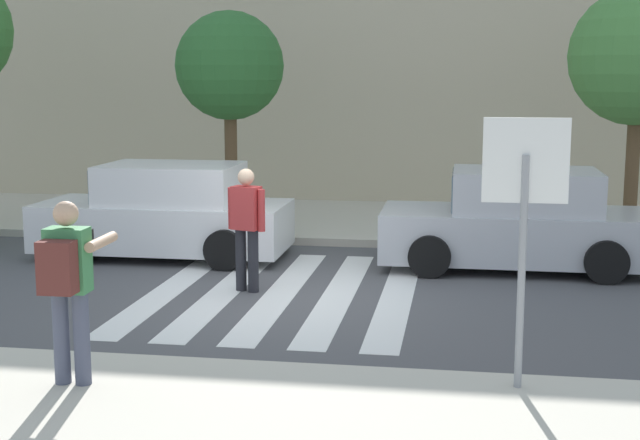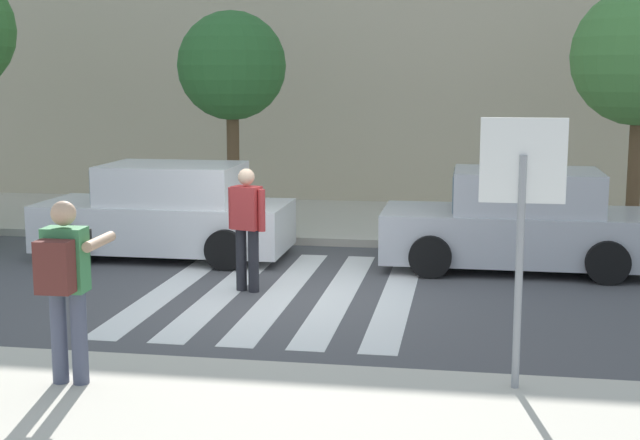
% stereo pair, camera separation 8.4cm
% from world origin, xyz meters
% --- Properties ---
extents(ground_plane, '(120.00, 120.00, 0.00)m').
position_xyz_m(ground_plane, '(0.00, 0.00, 0.00)').
color(ground_plane, '#4C4C4F').
extents(sidewalk_far, '(60.00, 4.80, 0.14)m').
position_xyz_m(sidewalk_far, '(0.00, 6.00, 0.07)').
color(sidewalk_far, beige).
rests_on(sidewalk_far, ground).
extents(building_facade_far, '(56.00, 4.00, 7.99)m').
position_xyz_m(building_facade_far, '(0.00, 10.40, 3.99)').
color(building_facade_far, beige).
rests_on(building_facade_far, ground).
extents(crosswalk_stripe_0, '(0.44, 5.20, 0.01)m').
position_xyz_m(crosswalk_stripe_0, '(-1.60, 0.20, 0.00)').
color(crosswalk_stripe_0, silver).
rests_on(crosswalk_stripe_0, ground).
extents(crosswalk_stripe_1, '(0.44, 5.20, 0.01)m').
position_xyz_m(crosswalk_stripe_1, '(-0.80, 0.20, 0.00)').
color(crosswalk_stripe_1, silver).
rests_on(crosswalk_stripe_1, ground).
extents(crosswalk_stripe_2, '(0.44, 5.20, 0.01)m').
position_xyz_m(crosswalk_stripe_2, '(0.00, 0.20, 0.00)').
color(crosswalk_stripe_2, silver).
rests_on(crosswalk_stripe_2, ground).
extents(crosswalk_stripe_3, '(0.44, 5.20, 0.01)m').
position_xyz_m(crosswalk_stripe_3, '(0.80, 0.20, 0.00)').
color(crosswalk_stripe_3, silver).
rests_on(crosswalk_stripe_3, ground).
extents(crosswalk_stripe_4, '(0.44, 5.20, 0.01)m').
position_xyz_m(crosswalk_stripe_4, '(1.60, 0.20, 0.00)').
color(crosswalk_stripe_4, silver).
rests_on(crosswalk_stripe_4, ground).
extents(stop_sign, '(0.76, 0.08, 2.48)m').
position_xyz_m(stop_sign, '(3.00, -3.55, 1.95)').
color(stop_sign, gray).
rests_on(stop_sign, sidewalk_near).
extents(photographer_with_backpack, '(0.59, 0.85, 1.72)m').
position_xyz_m(photographer_with_backpack, '(-1.10, -4.16, 1.17)').
color(photographer_with_backpack, '#474C60').
rests_on(photographer_with_backpack, sidewalk_near).
extents(pedestrian_crossing, '(0.56, 0.34, 1.72)m').
position_xyz_m(pedestrian_crossing, '(-0.49, 0.18, 0.97)').
color(pedestrian_crossing, '#232328').
rests_on(pedestrian_crossing, ground).
extents(parked_car_white, '(4.10, 1.92, 1.55)m').
position_xyz_m(parked_car_white, '(-2.39, 2.30, 0.73)').
color(parked_car_white, white).
rests_on(parked_car_white, ground).
extents(parked_car_silver, '(4.10, 1.92, 1.55)m').
position_xyz_m(parked_car_silver, '(3.30, 2.30, 0.73)').
color(parked_car_silver, '#B7BABF').
rests_on(parked_car_silver, ground).
extents(street_tree_center, '(2.06, 2.06, 4.05)m').
position_xyz_m(street_tree_center, '(-1.96, 4.93, 3.14)').
color(street_tree_center, brown).
rests_on(street_tree_center, sidewalk_far).
extents(street_tree_east, '(2.41, 2.41, 4.38)m').
position_xyz_m(street_tree_east, '(5.41, 4.76, 3.29)').
color(street_tree_east, brown).
rests_on(street_tree_east, sidewalk_far).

